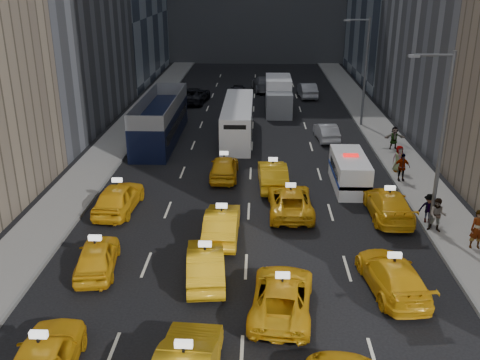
% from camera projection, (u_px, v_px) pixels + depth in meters
% --- Properties ---
extents(sidewalk_west, '(3.00, 90.00, 0.15)m').
position_uv_depth(sidewalk_west, '(112.00, 147.00, 40.07)').
color(sidewalk_west, gray).
rests_on(sidewalk_west, ground).
extents(sidewalk_east, '(3.00, 90.00, 0.15)m').
position_uv_depth(sidewalk_east, '(394.00, 150.00, 39.38)').
color(sidewalk_east, gray).
rests_on(sidewalk_east, ground).
extents(curb_west, '(0.15, 90.00, 0.18)m').
position_uv_depth(curb_west, '(131.00, 147.00, 40.02)').
color(curb_west, slate).
rests_on(curb_west, ground).
extents(curb_east, '(0.15, 90.00, 0.18)m').
position_uv_depth(curb_east, '(374.00, 150.00, 39.42)').
color(curb_east, slate).
rests_on(curb_east, ground).
extents(streetlight_near, '(2.15, 0.22, 9.00)m').
position_uv_depth(streetlight_near, '(440.00, 137.00, 25.55)').
color(streetlight_near, '#595B60').
rests_on(streetlight_near, ground).
extents(streetlight_far, '(2.15, 0.22, 9.00)m').
position_uv_depth(streetlight_far, '(364.00, 69.00, 44.20)').
color(streetlight_far, '#595B60').
rests_on(streetlight_far, ground).
extents(taxi_8, '(2.17, 4.27, 1.39)m').
position_uv_depth(taxi_8, '(97.00, 257.00, 23.32)').
color(taxi_8, '#EEAA14').
rests_on(taxi_8, ground).
extents(taxi_9, '(2.01, 4.56, 1.46)m').
position_uv_depth(taxi_9, '(206.00, 264.00, 22.68)').
color(taxi_9, '#EEAA14').
rests_on(taxi_9, ground).
extents(taxi_10, '(2.77, 5.13, 1.37)m').
position_uv_depth(taxi_10, '(282.00, 296.00, 20.51)').
color(taxi_10, '#EEAA14').
rests_on(taxi_10, ground).
extents(taxi_11, '(2.58, 5.10, 1.42)m').
position_uv_depth(taxi_11, '(392.00, 275.00, 21.85)').
color(taxi_11, '#EEAA14').
rests_on(taxi_11, ground).
extents(taxi_12, '(2.17, 4.82, 1.61)m').
position_uv_depth(taxi_12, '(119.00, 197.00, 29.22)').
color(taxi_12, '#EEAA14').
rests_on(taxi_12, ground).
extents(taxi_13, '(1.64, 4.60, 1.51)m').
position_uv_depth(taxi_13, '(222.00, 224.00, 26.24)').
color(taxi_13, '#EEAA14').
rests_on(taxi_13, ground).
extents(taxi_14, '(2.40, 5.06, 1.40)m').
position_uv_depth(taxi_14, '(290.00, 201.00, 29.07)').
color(taxi_14, '#EEAA14').
rests_on(taxi_14, ground).
extents(taxi_15, '(2.07, 5.05, 1.46)m').
position_uv_depth(taxi_15, '(388.00, 204.00, 28.51)').
color(taxi_15, '#EEAA14').
rests_on(taxi_15, ground).
extents(taxi_16, '(1.75, 4.29, 1.46)m').
position_uv_depth(taxi_16, '(224.00, 167.00, 34.02)').
color(taxi_16, '#EEAA14').
rests_on(taxi_16, ground).
extents(taxi_17, '(1.87, 4.79, 1.55)m').
position_uv_depth(taxi_17, '(273.00, 175.00, 32.60)').
color(taxi_17, '#EEAA14').
rests_on(taxi_17, ground).
extents(nypd_van, '(2.18, 5.04, 2.12)m').
position_uv_depth(nypd_van, '(349.00, 172.00, 32.51)').
color(nypd_van, white).
rests_on(nypd_van, ground).
extents(double_decker, '(3.50, 11.81, 3.39)m').
position_uv_depth(double_decker, '(160.00, 119.00, 41.48)').
color(double_decker, black).
rests_on(double_decker, ground).
extents(city_bus, '(2.52, 10.83, 2.78)m').
position_uv_depth(city_bus, '(238.00, 120.00, 42.44)').
color(city_bus, white).
rests_on(city_bus, ground).
extents(box_truck, '(2.79, 6.98, 3.13)m').
position_uv_depth(box_truck, '(278.00, 96.00, 50.31)').
color(box_truck, white).
rests_on(box_truck, ground).
extents(misc_car_0, '(1.76, 4.17, 1.34)m').
position_uv_depth(misc_car_0, '(326.00, 132.00, 41.89)').
color(misc_car_0, '#B4B5BC').
rests_on(misc_car_0, ground).
extents(misc_car_1, '(3.20, 5.74, 1.52)m').
position_uv_depth(misc_car_1, '(194.00, 95.00, 54.15)').
color(misc_car_1, black).
rests_on(misc_car_1, ground).
extents(misc_car_2, '(3.04, 5.90, 1.64)m').
position_uv_depth(misc_car_2, '(264.00, 83.00, 59.66)').
color(misc_car_2, gray).
rests_on(misc_car_2, ground).
extents(misc_car_3, '(1.68, 3.93, 1.32)m').
position_uv_depth(misc_car_3, '(238.00, 90.00, 56.90)').
color(misc_car_3, black).
rests_on(misc_car_3, ground).
extents(misc_car_4, '(1.92, 4.78, 1.54)m').
position_uv_depth(misc_car_4, '(307.00, 90.00, 56.46)').
color(misc_car_4, '#A0A1A7').
rests_on(misc_car_4, ground).
extents(pedestrian_0, '(0.70, 0.47, 1.90)m').
position_uv_depth(pedestrian_0, '(478.00, 229.00, 24.89)').
color(pedestrian_0, gray).
rests_on(pedestrian_0, sidewalk_east).
extents(pedestrian_1, '(0.96, 0.72, 1.76)m').
position_uv_depth(pedestrian_1, '(437.00, 215.00, 26.53)').
color(pedestrian_1, gray).
rests_on(pedestrian_1, sidewalk_east).
extents(pedestrian_2, '(1.07, 0.59, 1.57)m').
position_uv_depth(pedestrian_2, '(429.00, 208.00, 27.55)').
color(pedestrian_2, gray).
rests_on(pedestrian_2, sidewalk_east).
extents(pedestrian_3, '(1.03, 0.48, 1.76)m').
position_uv_depth(pedestrian_3, '(402.00, 167.00, 33.15)').
color(pedestrian_3, gray).
rests_on(pedestrian_3, sidewalk_east).
extents(pedestrian_4, '(0.91, 0.59, 1.74)m').
position_uv_depth(pedestrian_4, '(399.00, 159.00, 34.72)').
color(pedestrian_4, gray).
rests_on(pedestrian_4, sidewalk_east).
extents(pedestrian_5, '(1.59, 0.59, 1.68)m').
position_uv_depth(pedestrian_5, '(394.00, 138.00, 39.20)').
color(pedestrian_5, gray).
rests_on(pedestrian_5, sidewalk_east).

